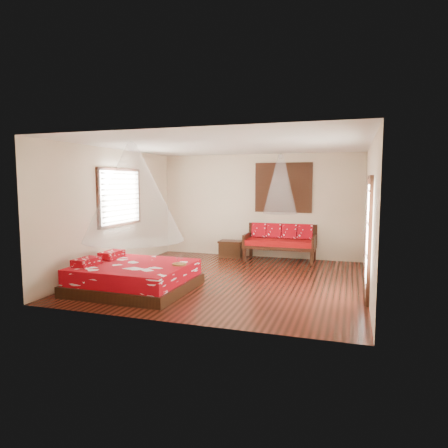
{
  "coord_description": "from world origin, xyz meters",
  "views": [
    {
      "loc": [
        2.42,
        -7.9,
        2.05
      ],
      "look_at": [
        -0.18,
        0.21,
        1.15
      ],
      "focal_mm": 32.0,
      "sensor_mm": 36.0,
      "label": 1
    }
  ],
  "objects": [
    {
      "name": "mosquito_net_daybed",
      "position": [
        0.67,
        2.25,
        2.0
      ],
      "size": [
        0.86,
        0.86,
        1.5
      ],
      "primitive_type": "cone",
      "color": "white",
      "rests_on": "ceiling"
    },
    {
      "name": "window_left",
      "position": [
        -2.71,
        0.2,
        1.7
      ],
      "size": [
        0.1,
        1.74,
        1.34
      ],
      "color": "black",
      "rests_on": "wall_left"
    },
    {
      "name": "wine_tray",
      "position": [
        -0.62,
        -1.17,
        0.56
      ],
      "size": [
        0.27,
        0.27,
        0.21
      ],
      "rotation": [
        0.0,
        0.0,
        0.01
      ],
      "color": "brown",
      "rests_on": "bed"
    },
    {
      "name": "glazed_door",
      "position": [
        2.72,
        -0.6,
        1.07
      ],
      "size": [
        0.08,
        1.02,
        2.16
      ],
      "color": "black",
      "rests_on": "floor"
    },
    {
      "name": "shutter_panel",
      "position": [
        0.67,
        2.72,
        1.9
      ],
      "size": [
        1.52,
        0.06,
        1.32
      ],
      "color": "black",
      "rests_on": "wall_back"
    },
    {
      "name": "mosquito_net_main",
      "position": [
        -1.47,
        -1.34,
        1.85
      ],
      "size": [
        1.88,
        1.88,
        1.8
      ],
      "primitive_type": "cone",
      "color": "white",
      "rests_on": "ceiling"
    },
    {
      "name": "storage_chest",
      "position": [
        -0.69,
        2.45,
        0.23
      ],
      "size": [
        0.66,
        0.49,
        0.45
      ],
      "rotation": [
        0.0,
        0.0,
        0.03
      ],
      "color": "black",
      "rests_on": "floor"
    },
    {
      "name": "bed",
      "position": [
        -1.49,
        -1.34,
        0.25
      ],
      "size": [
        2.13,
        1.93,
        0.64
      ],
      "rotation": [
        0.0,
        0.0,
        -0.02
      ],
      "color": "black",
      "rests_on": "floor"
    },
    {
      "name": "daybed",
      "position": [
        0.67,
        2.38,
        0.52
      ],
      "size": [
        1.83,
        0.81,
        0.95
      ],
      "color": "black",
      "rests_on": "floor"
    },
    {
      "name": "room",
      "position": [
        0.0,
        0.0,
        1.4
      ],
      "size": [
        5.54,
        5.54,
        2.84
      ],
      "color": "black",
      "rests_on": "ground"
    }
  ]
}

